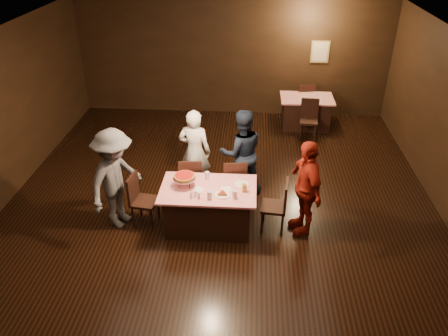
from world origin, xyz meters
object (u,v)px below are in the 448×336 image
at_px(main_table, 209,207).
at_px(chair_end_left, 145,201).
at_px(glass_back, 207,175).
at_px(chair_end_right, 274,206).
at_px(pizza_stand, 184,177).
at_px(diner_white_jacket, 195,152).
at_px(diner_red_shirt, 305,187).
at_px(glass_amber, 244,188).
at_px(diner_navy_hoodie, 241,153).
at_px(chair_far_right, 234,181).
at_px(chair_back_near, 309,120).
at_px(back_table, 306,112).
at_px(chair_far_left, 191,179).
at_px(glass_front_right, 235,194).
at_px(plate_empty, 242,185).
at_px(chair_back_far, 304,100).
at_px(glass_front_left, 209,195).
at_px(diner_grey_knit, 116,179).

bearing_deg(main_table, chair_end_left, -180.00).
relative_size(chair_end_left, glass_back, 6.79).
bearing_deg(chair_end_right, pizza_stand, -85.59).
xyz_separation_m(diner_white_jacket, diner_red_shirt, (1.97, -1.10, 0.00)).
bearing_deg(glass_amber, diner_navy_hoodie, 94.21).
relative_size(chair_far_right, chair_back_near, 1.00).
distance_m(back_table, pizza_stand, 4.91).
height_order(chair_far_left, glass_front_right, chair_far_left).
distance_m(chair_far_right, plate_empty, 0.69).
distance_m(main_table, glass_front_right, 0.69).
height_order(back_table, glass_amber, glass_amber).
distance_m(chair_end_right, chair_back_near, 3.69).
bearing_deg(glass_front_right, diner_navy_hoodie, 87.37).
height_order(chair_back_far, plate_empty, chair_back_far).
bearing_deg(chair_far_right, chair_back_far, -119.70).
xyz_separation_m(chair_back_near, glass_front_left, (-1.99, -3.87, 0.37)).
height_order(chair_end_right, glass_back, chair_end_right).
relative_size(chair_end_left, chair_end_right, 1.00).
height_order(chair_back_near, diner_red_shirt, diner_red_shirt).
bearing_deg(diner_red_shirt, glass_back, -117.58).
distance_m(chair_end_right, diner_navy_hoodie, 1.33).
bearing_deg(back_table, plate_empty, -109.84).
relative_size(diner_red_shirt, plate_empty, 6.76).
distance_m(chair_back_near, glass_amber, 3.91).
relative_size(diner_grey_knit, glass_amber, 12.87).
xyz_separation_m(diner_red_shirt, glass_amber, (-1.00, -0.08, -0.01)).
xyz_separation_m(back_table, glass_amber, (-1.44, -4.32, 0.46)).
height_order(glass_front_left, glass_back, same).
height_order(pizza_stand, glass_amber, pizza_stand).
distance_m(chair_back_far, glass_front_right, 5.37).
relative_size(chair_far_left, chair_end_right, 1.00).
height_order(glass_front_left, glass_amber, same).
bearing_deg(glass_front_right, chair_back_near, 67.45).
height_order(chair_far_right, plate_empty, chair_far_right).
relative_size(chair_back_far, plate_empty, 3.80).
distance_m(back_table, plate_empty, 4.40).
height_order(glass_front_right, glass_back, same).
height_order(chair_back_far, diner_navy_hoodie, diner_navy_hoodie).
relative_size(diner_white_jacket, diner_grey_knit, 0.93).
bearing_deg(pizza_stand, chair_back_far, 63.18).
bearing_deg(glass_front_right, chair_back_far, 72.78).
distance_m(chair_end_right, diner_red_shirt, 0.62).
distance_m(diner_navy_hoodie, plate_empty, 0.98).
bearing_deg(chair_end_right, glass_front_right, -62.65).
xyz_separation_m(back_table, plate_empty, (-1.49, -4.12, 0.39)).
bearing_deg(pizza_stand, glass_back, 35.54).
distance_m(chair_far_left, diner_grey_knit, 1.44).
height_order(chair_end_right, plate_empty, chair_end_right).
bearing_deg(glass_back, plate_empty, -14.04).
bearing_deg(main_table, chair_end_right, -0.00).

